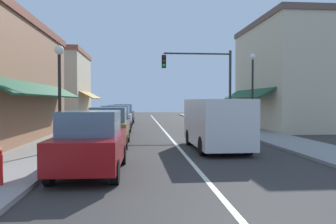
{
  "coord_description": "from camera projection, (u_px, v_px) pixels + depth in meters",
  "views": [
    {
      "loc": [
        -1.74,
        -4.86,
        2.05
      ],
      "look_at": [
        -0.23,
        12.9,
        1.48
      ],
      "focal_mm": 36.68,
      "sensor_mm": 36.0,
      "label": 1
    }
  ],
  "objects": [
    {
      "name": "parked_car_third_left",
      "position": [
        116.0,
        120.0,
        20.67
      ],
      "size": [
        1.79,
        4.1,
        1.77
      ],
      "rotation": [
        0.0,
        0.0,
        -0.0
      ],
      "color": "navy",
      "rests_on": "ground"
    },
    {
      "name": "parked_car_distant_left",
      "position": [
        123.0,
        114.0,
        30.41
      ],
      "size": [
        1.88,
        4.15,
        1.77
      ],
      "rotation": [
        0.0,
        0.0,
        -0.03
      ],
      "color": "black",
      "rests_on": "ground"
    },
    {
      "name": "street_lamp_right_mid",
      "position": [
        253.0,
        81.0,
        20.49
      ],
      "size": [
        0.36,
        0.36,
        4.87
      ],
      "color": "black",
      "rests_on": "ground"
    },
    {
      "name": "sidewalk_right",
      "position": [
        245.0,
        130.0,
        23.44
      ],
      "size": [
        2.6,
        56.0,
        0.12
      ],
      "primitive_type": "cube",
      "color": "gray",
      "rests_on": "ground"
    },
    {
      "name": "storefront_right_block",
      "position": [
        280.0,
        75.0,
        25.59
      ],
      "size": [
        5.32,
        10.2,
        7.91
      ],
      "color": "beige",
      "rests_on": "ground"
    },
    {
      "name": "parked_car_nearest_left",
      "position": [
        91.0,
        142.0,
        9.65
      ],
      "size": [
        1.86,
        4.14,
        1.77
      ],
      "rotation": [
        0.0,
        0.0,
        -0.02
      ],
      "color": "maroon",
      "rests_on": "ground"
    },
    {
      "name": "storefront_far_left",
      "position": [
        58.0,
        87.0,
        32.05
      ],
      "size": [
        6.18,
        8.2,
        6.68
      ],
      "color": "#BCAD8E",
      "rests_on": "ground"
    },
    {
      "name": "van_in_lane",
      "position": [
        216.0,
        122.0,
        14.49
      ],
      "size": [
        2.06,
        5.21,
        2.12
      ],
      "rotation": [
        0.0,
        0.0,
        0.02
      ],
      "color": "silver",
      "rests_on": "ground"
    },
    {
      "name": "parked_car_far_left",
      "position": [
        119.0,
        117.0,
        24.79
      ],
      "size": [
        1.79,
        4.1,
        1.77
      ],
      "rotation": [
        0.0,
        0.0,
        0.0
      ],
      "color": "#B7BABF",
      "rests_on": "ground"
    },
    {
      "name": "sidewalk_left",
      "position": [
        82.0,
        131.0,
        22.51
      ],
      "size": [
        2.6,
        56.0,
        0.12
      ],
      "primitive_type": "cube",
      "color": "gray",
      "rests_on": "ground"
    },
    {
      "name": "street_lamp_left_near",
      "position": [
        59.0,
        80.0,
        13.31
      ],
      "size": [
        0.36,
        0.36,
        4.2
      ],
      "color": "black",
      "rests_on": "ground"
    },
    {
      "name": "ground_plane",
      "position": [
        165.0,
        132.0,
        22.98
      ],
      "size": [
        80.0,
        80.0,
        0.0
      ],
      "primitive_type": "plane",
      "color": "#33302D"
    },
    {
      "name": "traffic_signal_mast_arm",
      "position": [
        207.0,
        75.0,
        24.38
      ],
      "size": [
        5.03,
        0.5,
        5.66
      ],
      "color": "#333333",
      "rests_on": "ground"
    },
    {
      "name": "parked_car_second_left",
      "position": [
        109.0,
        127.0,
        15.64
      ],
      "size": [
        1.8,
        4.11,
        1.77
      ],
      "rotation": [
        0.0,
        0.0,
        -0.01
      ],
      "color": "brown",
      "rests_on": "ground"
    },
    {
      "name": "lane_center_stripe",
      "position": [
        165.0,
        131.0,
        22.98
      ],
      "size": [
        0.14,
        52.0,
        0.01
      ],
      "primitive_type": "cube",
      "color": "silver",
      "rests_on": "ground"
    }
  ]
}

